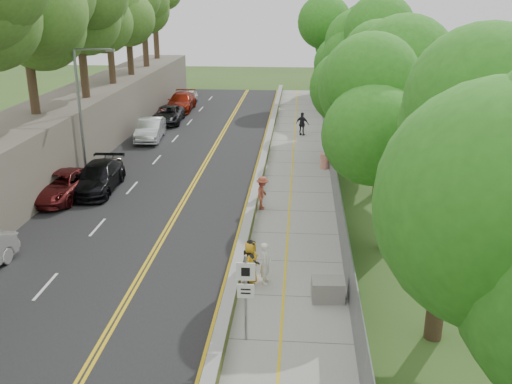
% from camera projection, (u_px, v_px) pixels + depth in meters
% --- Properties ---
extents(ground, '(140.00, 140.00, 0.00)m').
position_uv_depth(ground, '(227.00, 295.00, 21.96)').
color(ground, '#33511E').
rests_on(ground, ground).
extents(road, '(11.20, 66.00, 0.04)m').
position_uv_depth(road, '(173.00, 174.00, 36.45)').
color(road, black).
rests_on(road, ground).
extents(sidewalk, '(4.20, 66.00, 0.05)m').
position_uv_depth(sidewalk, '(297.00, 177.00, 35.85)').
color(sidewalk, gray).
rests_on(sidewalk, ground).
extents(jersey_barrier, '(0.42, 66.00, 0.60)m').
position_uv_depth(jersey_barrier, '(261.00, 172.00, 35.94)').
color(jersey_barrier, '#BFD435').
rests_on(jersey_barrier, ground).
extents(rock_embankment, '(5.00, 66.00, 4.00)m').
position_uv_depth(rock_embankment, '(47.00, 141.00, 36.41)').
color(rock_embankment, '#595147').
rests_on(rock_embankment, ground).
extents(chainlink_fence, '(0.04, 66.00, 2.00)m').
position_uv_depth(chainlink_fence, '(332.00, 162.00, 35.37)').
color(chainlink_fence, slate).
rests_on(chainlink_fence, ground).
extents(trees_embankment, '(6.40, 66.00, 13.00)m').
position_uv_depth(trees_embankment, '(37.00, 1.00, 33.54)').
color(trees_embankment, '#4F832C').
rests_on(trees_embankment, rock_embankment).
extents(trees_fenceside, '(7.00, 66.00, 14.00)m').
position_uv_depth(trees_fenceside, '(377.00, 65.00, 33.20)').
color(trees_fenceside, '#368922').
rests_on(trees_fenceside, ground).
extents(streetlight, '(2.52, 0.22, 8.00)m').
position_uv_depth(streetlight, '(83.00, 104.00, 34.36)').
color(streetlight, gray).
rests_on(streetlight, ground).
extents(signpost, '(0.62, 0.09, 3.10)m').
position_uv_depth(signpost, '(246.00, 289.00, 18.39)').
color(signpost, gray).
rests_on(signpost, sidewalk).
extents(construction_barrel, '(0.60, 0.60, 0.98)m').
position_uv_depth(construction_barrel, '(325.00, 161.00, 37.29)').
color(construction_barrel, red).
rests_on(construction_barrel, sidewalk).
extents(concrete_block, '(1.26, 0.97, 0.81)m').
position_uv_depth(concrete_block, '(328.00, 290.00, 21.41)').
color(concrete_block, slate).
rests_on(concrete_block, sidewalk).
extents(car_2, '(2.85, 5.49, 1.48)m').
position_uv_depth(car_2, '(61.00, 185.00, 31.88)').
color(car_2, maroon).
rests_on(car_2, road).
extents(car_3, '(2.44, 5.55, 1.59)m').
position_uv_depth(car_3, '(98.00, 177.00, 33.08)').
color(car_3, black).
rests_on(car_3, road).
extents(car_4, '(2.08, 4.32, 1.42)m').
position_uv_depth(car_4, '(105.00, 172.00, 34.30)').
color(car_4, tan).
rests_on(car_4, road).
extents(car_5, '(2.21, 5.20, 1.67)m').
position_uv_depth(car_5, '(150.00, 129.00, 44.41)').
color(car_5, silver).
rests_on(car_5, road).
extents(car_6, '(2.71, 5.33, 1.44)m').
position_uv_depth(car_6, '(168.00, 115.00, 50.20)').
color(car_6, black).
rests_on(car_6, road).
extents(car_7, '(2.45, 5.83, 1.68)m').
position_uv_depth(car_7, '(181.00, 102.00, 55.41)').
color(car_7, maroon).
rests_on(car_7, road).
extents(car_8, '(1.65, 3.96, 1.34)m').
position_uv_depth(car_8, '(188.00, 97.00, 58.94)').
color(car_8, white).
rests_on(car_8, road).
extents(painter_0, '(0.76, 0.98, 1.78)m').
position_uv_depth(painter_0, '(250.00, 262.00, 22.52)').
color(painter_0, gold).
rests_on(painter_0, sidewalk).
extents(painter_1, '(0.50, 0.68, 1.72)m').
position_uv_depth(painter_1, '(266.00, 263.00, 22.48)').
color(painter_1, white).
rests_on(painter_1, sidewalk).
extents(painter_2, '(0.85, 1.00, 1.80)m').
position_uv_depth(painter_2, '(251.00, 261.00, 22.57)').
color(painter_2, black).
rests_on(painter_2, sidewalk).
extents(painter_3, '(0.82, 1.24, 1.80)m').
position_uv_depth(painter_3, '(262.00, 193.00, 30.18)').
color(painter_3, '#963E2B').
rests_on(painter_3, sidewalk).
extents(person_far, '(1.18, 0.83, 1.86)m').
position_uv_depth(person_far, '(302.00, 124.00, 45.75)').
color(person_far, black).
rests_on(person_far, sidewalk).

